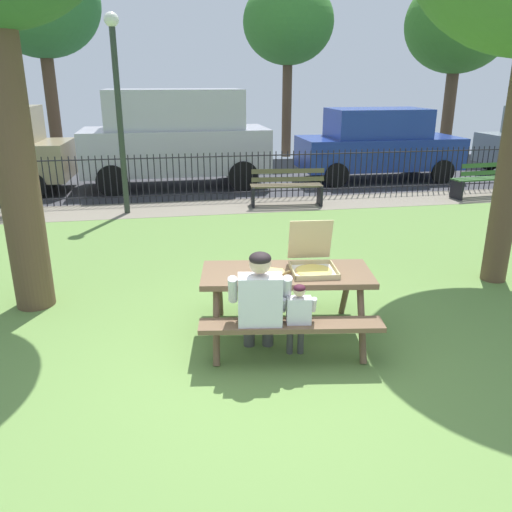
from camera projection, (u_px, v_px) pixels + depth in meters
ground at (232, 298)px, 6.75m from camera, size 28.00×11.49×0.02m
cobblestone_walkway at (201, 208)px, 11.45m from camera, size 28.00×1.40×0.01m
street_asphalt at (191, 178)px, 14.94m from camera, size 28.00×6.10×0.01m
picnic_table_foreground at (286, 287)px, 5.54m from camera, size 2.00×1.73×0.79m
pizza_box_open at (313, 261)px, 5.50m from camera, size 0.52×0.59×0.52m
pizza_slice_on_table at (277, 271)px, 5.49m from camera, size 0.28×0.32×0.02m
adult_at_table at (260, 301)px, 5.04m from camera, size 0.63×0.63×1.19m
child_at_table at (298, 314)px, 5.07m from camera, size 0.36×0.35×0.86m
iron_fence_streetside at (198, 177)px, 11.92m from camera, size 20.13×0.03×1.10m
park_bench_center at (287, 187)px, 11.50m from camera, size 1.63×0.59×0.85m
park_bench_right at (486, 180)px, 12.31m from camera, size 1.63×0.61×0.85m
lamp_post_walkway at (118, 95)px, 10.21m from camera, size 0.28×0.28×3.91m
parked_car_center at (176, 136)px, 13.28m from camera, size 4.73×2.13×2.46m
parked_car_right at (378, 143)px, 14.30m from camera, size 4.40×1.92×1.94m
far_tree_midleft at (40, 3)px, 16.04m from camera, size 3.70×3.70×6.63m
far_tree_center at (288, 23)px, 17.51m from camera, size 3.08×3.08×5.90m
far_tree_midright at (459, 25)px, 18.54m from camera, size 3.80×3.80×6.27m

